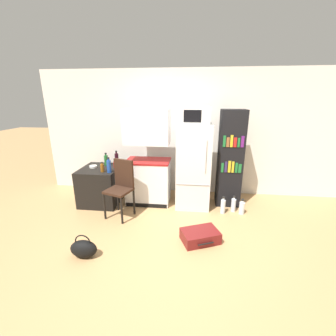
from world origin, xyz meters
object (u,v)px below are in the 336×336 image
microwave (195,115)px  chair (121,183)px  kitchen_hutch (148,161)px  handbag (84,249)px  water_bottle_front (223,206)px  bottle_amber_beer (102,168)px  side_table (101,185)px  refrigerator (193,166)px  bookshelf (230,159)px  water_bottle_back (242,208)px  bottle_clear_short (108,161)px  bottle_green_tall (106,160)px  bottle_ketchup_red (116,164)px  water_bottle_middle (233,205)px  suitcase_large_flat (200,236)px  bowl (93,167)px  bottle_wine_dark (117,158)px  bottle_blue_soda (109,166)px

microwave → chair: size_ratio=0.50×
kitchen_hutch → handbag: kitchen_hutch is taller
water_bottle_front → bottle_amber_beer: bearing=-179.8°
side_table → chair: size_ratio=0.78×
refrigerator → side_table: bearing=-177.4°
microwave → bookshelf: bearing=10.7°
water_bottle_front → water_bottle_back: (0.34, 0.01, -0.02)m
bookshelf → microwave: bearing=-169.3°
microwave → water_bottle_front: microwave is taller
microwave → handbag: microwave is taller
bottle_clear_short → handbag: size_ratio=0.40×
side_table → refrigerator: size_ratio=0.50×
bottle_green_tall → water_bottle_back: size_ratio=0.90×
bottle_ketchup_red → water_bottle_middle: bearing=-4.8°
bottle_green_tall → suitcase_large_flat: 2.41m
bookshelf → bottle_clear_short: bearing=177.8°
refrigerator → bowl: refrigerator is taller
bottle_amber_beer → water_bottle_back: bearing=0.5°
chair → bottle_clear_short: bearing=143.1°
microwave → chair: bearing=-156.6°
side_table → bottle_green_tall: bearing=70.8°
bottle_clear_short → handbag: (0.34, -1.94, -0.65)m
microwave → bottle_clear_short: 2.02m
bottle_clear_short → bottle_green_tall: bearing=-88.3°
microwave → handbag: bearing=-129.5°
bottle_ketchup_red → bottle_wine_dark: bearing=104.2°
kitchen_hutch → bottle_amber_beer: bearing=-156.8°
bottle_blue_soda → bowl: bottle_blue_soda is taller
side_table → bottle_green_tall: size_ratio=3.05×
microwave → handbag: size_ratio=1.42×
microwave → suitcase_large_flat: bearing=-83.7°
refrigerator → bottle_wine_dark: (-1.58, 0.24, 0.04)m
bookshelf → bottle_ketchup_red: bookshelf is taller
chair → suitcase_large_flat: (1.37, -0.66, -0.52)m
bookshelf → bottle_green_tall: size_ratio=7.07×
water_bottle_front → water_bottle_middle: size_ratio=1.06×
bottle_amber_beer → chair: size_ratio=0.19×
water_bottle_back → bottle_blue_soda: bearing=-179.1°
refrigerator → suitcase_large_flat: bearing=-83.8°
bookshelf → suitcase_large_flat: size_ratio=2.94×
kitchen_hutch → water_bottle_middle: 1.81m
microwave → bookshelf: (0.69, 0.13, -0.82)m
bottle_blue_soda → bowl: bearing=149.1°
bottle_green_tall → handbag: bottle_green_tall is taller
bottle_wine_dark → kitchen_hutch: bearing=-15.8°
refrigerator → bottle_green_tall: refrigerator is taller
side_table → kitchen_hutch: 1.07m
bottle_clear_short → suitcase_large_flat: bearing=-36.9°
bowl → bottle_clear_short: bearing=55.0°
bowl → handbag: bowl is taller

